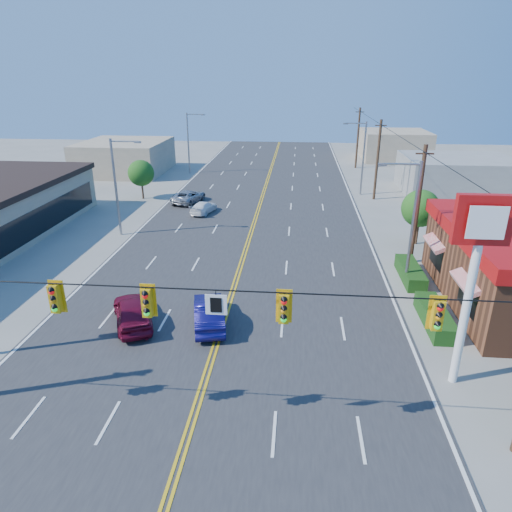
# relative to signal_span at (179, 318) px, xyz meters

# --- Properties ---
(ground) EXTENTS (160.00, 160.00, 0.00)m
(ground) POSITION_rel_signal_span_xyz_m (0.12, 0.00, -4.89)
(ground) COLOR gray
(ground) RESTS_ON ground
(road) EXTENTS (20.00, 120.00, 0.06)m
(road) POSITION_rel_signal_span_xyz_m (0.12, 20.00, -4.86)
(road) COLOR #2D2D30
(road) RESTS_ON ground
(signal_span) EXTENTS (24.32, 0.34, 9.00)m
(signal_span) POSITION_rel_signal_span_xyz_m (0.00, 0.00, 0.00)
(signal_span) COLOR #47301E
(signal_span) RESTS_ON ground
(kfc_pylon) EXTENTS (2.20, 0.36, 8.50)m
(kfc_pylon) POSITION_rel_signal_span_xyz_m (11.12, 4.00, 1.16)
(kfc_pylon) COLOR white
(kfc_pylon) RESTS_ON ground
(streetlight_se) EXTENTS (2.55, 0.25, 8.00)m
(streetlight_se) POSITION_rel_signal_span_xyz_m (10.91, 14.00, -0.37)
(streetlight_se) COLOR gray
(streetlight_se) RESTS_ON ground
(streetlight_ne) EXTENTS (2.55, 0.25, 8.00)m
(streetlight_ne) POSITION_rel_signal_span_xyz_m (10.91, 38.00, -0.37)
(streetlight_ne) COLOR gray
(streetlight_ne) RESTS_ON ground
(streetlight_sw) EXTENTS (2.55, 0.25, 8.00)m
(streetlight_sw) POSITION_rel_signal_span_xyz_m (-10.67, 22.00, -0.37)
(streetlight_sw) COLOR gray
(streetlight_sw) RESTS_ON ground
(streetlight_nw) EXTENTS (2.55, 0.25, 8.00)m
(streetlight_nw) POSITION_rel_signal_span_xyz_m (-10.67, 48.00, -0.37)
(streetlight_nw) COLOR gray
(streetlight_nw) RESTS_ON ground
(utility_pole_near) EXTENTS (0.28, 0.28, 8.40)m
(utility_pole_near) POSITION_rel_signal_span_xyz_m (12.32, 18.00, -0.69)
(utility_pole_near) COLOR #47301E
(utility_pole_near) RESTS_ON ground
(utility_pole_mid) EXTENTS (0.28, 0.28, 8.40)m
(utility_pole_mid) POSITION_rel_signal_span_xyz_m (12.32, 36.00, -0.69)
(utility_pole_mid) COLOR #47301E
(utility_pole_mid) RESTS_ON ground
(utility_pole_far) EXTENTS (0.28, 0.28, 8.40)m
(utility_pole_far) POSITION_rel_signal_span_xyz_m (12.32, 54.00, -0.69)
(utility_pole_far) COLOR #47301E
(utility_pole_far) RESTS_ON ground
(tree_kfc_rear) EXTENTS (2.94, 2.94, 4.41)m
(tree_kfc_rear) POSITION_rel_signal_span_xyz_m (13.62, 22.00, -1.95)
(tree_kfc_rear) COLOR #47301E
(tree_kfc_rear) RESTS_ON ground
(tree_west) EXTENTS (2.80, 2.80, 4.20)m
(tree_west) POSITION_rel_signal_span_xyz_m (-12.88, 34.00, -2.09)
(tree_west) COLOR #47301E
(tree_west) RESTS_ON ground
(bld_east_mid) EXTENTS (12.00, 10.00, 4.00)m
(bld_east_mid) POSITION_rel_signal_span_xyz_m (22.12, 40.00, -2.89)
(bld_east_mid) COLOR gray
(bld_east_mid) RESTS_ON ground
(bld_west_far) EXTENTS (11.00, 12.00, 4.20)m
(bld_west_far) POSITION_rel_signal_span_xyz_m (-19.88, 48.00, -2.79)
(bld_west_far) COLOR tan
(bld_west_far) RESTS_ON ground
(bld_east_far) EXTENTS (10.00, 10.00, 4.40)m
(bld_east_far) POSITION_rel_signal_span_xyz_m (19.12, 62.00, -2.69)
(bld_east_far) COLOR tan
(bld_east_far) RESTS_ON ground
(car_magenta) EXTENTS (3.56, 4.88, 1.54)m
(car_magenta) POSITION_rel_signal_span_xyz_m (-4.71, 7.44, -4.11)
(car_magenta) COLOR maroon
(car_magenta) RESTS_ON ground
(car_blue) EXTENTS (2.49, 4.66, 1.46)m
(car_blue) POSITION_rel_signal_span_xyz_m (-0.58, 7.77, -4.16)
(car_blue) COLOR #130F58
(car_blue) RESTS_ON ground
(car_white) EXTENTS (2.38, 4.11, 1.12)m
(car_white) POSITION_rel_signal_span_xyz_m (-5.11, 28.88, -4.33)
(car_white) COLOR white
(car_white) RESTS_ON ground
(car_silver) EXTENTS (3.35, 5.13, 1.31)m
(car_silver) POSITION_rel_signal_span_xyz_m (-7.44, 32.58, -4.23)
(car_silver) COLOR #A2A1A6
(car_silver) RESTS_ON ground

